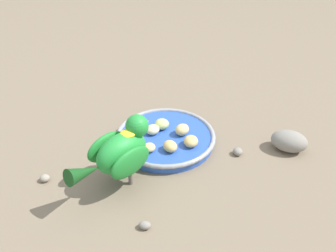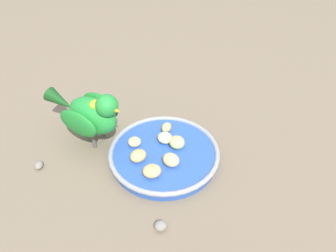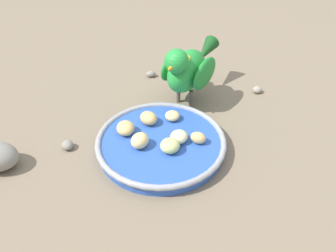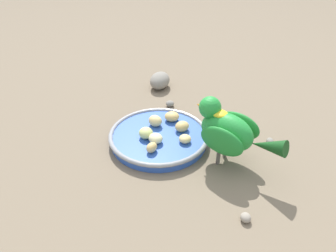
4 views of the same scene
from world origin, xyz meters
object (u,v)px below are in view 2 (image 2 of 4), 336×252
object	(u,v)px
parrot	(91,113)
pebble_0	(39,165)
apple_piece_6	(172,160)
apple_piece_5	(166,128)
apple_piece_0	(177,142)
pebble_1	(161,226)
feeding_bowl	(164,154)
apple_piece_4	(134,142)
apple_piece_1	(138,156)
apple_piece_3	(164,137)
apple_piece_2	(152,171)
pebble_2	(93,98)

from	to	relation	value
parrot	pebble_0	xyz separation A→B (m)	(0.13, 0.03, -0.07)
apple_piece_6	parrot	distance (m)	0.20
apple_piece_6	apple_piece_5	bearing A→B (deg)	-105.33
apple_piece_0	pebble_1	distance (m)	0.19
feeding_bowl	pebble_0	size ratio (longest dim) A/B	10.45
apple_piece_4	apple_piece_6	size ratio (longest dim) A/B	0.81
apple_piece_5	pebble_0	xyz separation A→B (m)	(0.28, -0.01, -0.02)
pebble_0	apple_piece_1	bearing A→B (deg)	159.05
apple_piece_3	pebble_0	xyz separation A→B (m)	(0.26, -0.04, -0.02)
apple_piece_0	parrot	size ratio (longest dim) A/B	0.19
apple_piece_1	apple_piece_2	bearing A→B (deg)	104.02
parrot	apple_piece_4	bearing A→B (deg)	10.74
apple_piece_6	pebble_1	bearing A→B (deg)	59.94
apple_piece_4	apple_piece_0	bearing A→B (deg)	154.90
apple_piece_2	apple_piece_3	world-z (taller)	apple_piece_2
apple_piece_1	apple_piece_4	world-z (taller)	apple_piece_1
apple_piece_6	pebble_1	size ratio (longest dim) A/B	1.53
feeding_bowl	parrot	distance (m)	0.17
apple_piece_4	apple_piece_2	bearing A→B (deg)	93.65
apple_piece_4	pebble_0	distance (m)	0.20
apple_piece_3	parrot	size ratio (longest dim) A/B	0.19
feeding_bowl	apple_piece_5	size ratio (longest dim) A/B	8.33
feeding_bowl	apple_piece_3	bearing A→B (deg)	-112.75
parrot	apple_piece_6	bearing A→B (deg)	2.41
feeding_bowl	apple_piece_4	distance (m)	0.07
apple_piece_3	pebble_2	world-z (taller)	apple_piece_3
apple_piece_2	apple_piece_4	size ratio (longest dim) A/B	1.30
apple_piece_3	apple_piece_4	xyz separation A→B (m)	(0.06, -0.01, -0.00)
apple_piece_2	pebble_2	xyz separation A→B (m)	(0.05, -0.31, -0.02)
feeding_bowl	apple_piece_6	xyz separation A→B (m)	(-0.00, 0.04, 0.02)
apple_piece_0	apple_piece_5	bearing A→B (deg)	-87.45
parrot	pebble_1	size ratio (longest dim) A/B	7.78
apple_piece_3	pebble_2	xyz separation A→B (m)	(0.11, -0.23, -0.02)
apple_piece_4	pebble_1	distance (m)	0.20
parrot	pebble_1	xyz separation A→B (m)	(-0.06, 0.26, -0.07)
apple_piece_5	pebble_0	world-z (taller)	apple_piece_5
pebble_2	apple_piece_3	bearing A→B (deg)	115.27
parrot	apple_piece_1	bearing A→B (deg)	-6.92
apple_piece_5	apple_piece_6	distance (m)	0.10
apple_piece_1	pebble_0	size ratio (longest dim) A/B	1.56
apple_piece_3	apple_piece_4	size ratio (longest dim) A/B	1.19
apple_piece_3	pebble_1	distance (m)	0.20
pebble_1	pebble_0	bearing A→B (deg)	-51.10
apple_piece_2	pebble_1	bearing A→B (deg)	78.41
apple_piece_4	pebble_0	xyz separation A→B (m)	(0.20, -0.03, -0.02)
parrot	pebble_2	bearing A→B (deg)	132.23
apple_piece_4	apple_piece_5	xyz separation A→B (m)	(-0.08, -0.02, 0.00)
apple_piece_4	pebble_1	bearing A→B (deg)	85.57
apple_piece_2	apple_piece_6	xyz separation A→B (m)	(-0.05, -0.01, 0.00)
apple_piece_4	pebble_1	world-z (taller)	apple_piece_4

